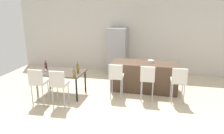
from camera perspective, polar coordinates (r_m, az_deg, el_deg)
ground_plane at (r=6.42m, az=2.98°, el=-8.41°), size 10.00×10.00×0.00m
back_wall at (r=8.73m, az=6.27°, el=8.04°), size 10.00×0.12×2.90m
kitchen_island at (r=6.96m, az=8.68°, el=-2.52°), size 2.07×0.83×0.92m
bar_chair_left at (r=6.23m, az=1.13°, el=-2.27°), size 0.42×0.42×1.05m
bar_chair_middle at (r=6.12m, az=9.52°, el=-2.82°), size 0.40×0.40×1.05m
bar_chair_right at (r=6.15m, az=17.43°, el=-3.28°), size 0.42×0.42×1.05m
dining_table at (r=6.63m, az=-13.42°, el=-1.81°), size 1.36×0.86×0.74m
dining_chair_near at (r=6.11m, az=-19.22°, el=-3.58°), size 0.41×0.41×1.05m
dining_chair_far at (r=5.82m, az=-14.03°, el=-4.12°), size 0.42×0.42×1.05m
wine_bottle_left at (r=6.84m, az=-17.27°, el=0.15°), size 0.08×0.08×0.32m
wine_bottle_middle at (r=6.03m, az=-10.09°, el=-1.66°), size 0.08×0.08×0.28m
wine_bottle_far at (r=6.42m, az=-9.14°, el=-0.27°), size 0.08×0.08×0.33m
wine_glass_right at (r=6.53m, az=-17.34°, el=-0.62°), size 0.07×0.07×0.17m
refrigerator at (r=8.49m, az=1.47°, el=4.27°), size 0.72×0.68×1.84m
fruit_bowl at (r=6.90m, az=10.34°, el=1.53°), size 0.20×0.20×0.07m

